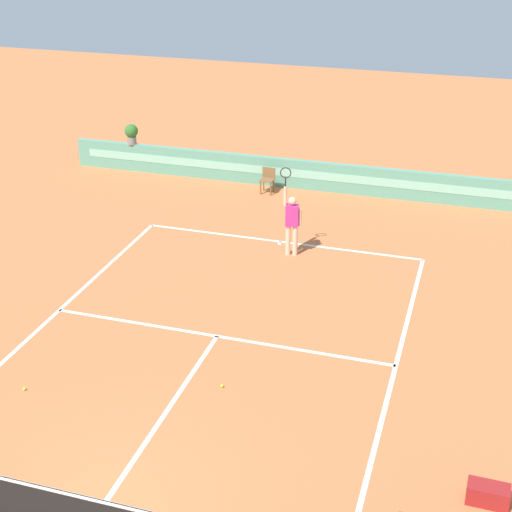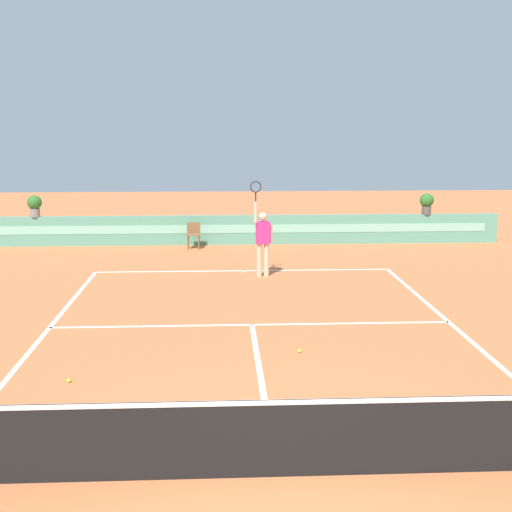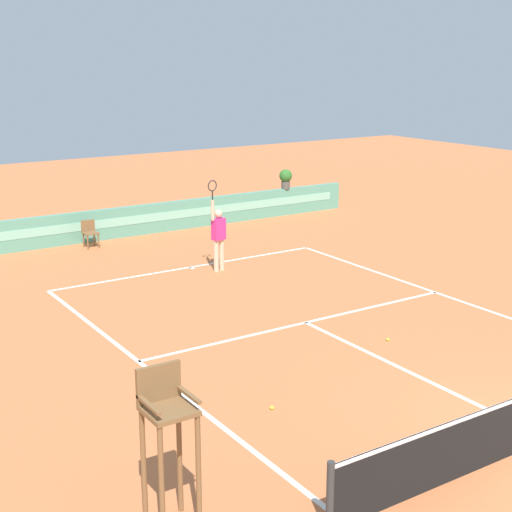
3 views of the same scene
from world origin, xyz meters
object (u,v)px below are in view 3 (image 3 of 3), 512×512
at_px(umpire_chair, 167,429).
at_px(tennis_ball_mid_court, 272,408).
at_px(ball_kid_chair, 90,232).
at_px(tennis_ball_near_baseline, 388,339).
at_px(potted_plant_far_right, 286,178).
at_px(tennis_player, 218,234).

height_order(umpire_chair, tennis_ball_mid_court, umpire_chair).
height_order(ball_kid_chair, tennis_ball_mid_court, ball_kid_chair).
height_order(tennis_ball_near_baseline, tennis_ball_mid_court, same).
relative_size(ball_kid_chair, tennis_ball_near_baseline, 12.50).
relative_size(umpire_chair, potted_plant_far_right, 2.96).
bearing_deg(potted_plant_far_right, umpire_chair, -129.60).
bearing_deg(tennis_ball_near_baseline, potted_plant_far_right, 64.20).
distance_m(ball_kid_chair, tennis_ball_near_baseline, 11.36).
distance_m(umpire_chair, potted_plant_far_right, 19.63).
relative_size(tennis_player, tennis_ball_mid_court, 38.01).
relative_size(tennis_ball_near_baseline, tennis_ball_mid_court, 1.00).
bearing_deg(tennis_player, umpire_chair, -123.44).
bearing_deg(umpire_chair, ball_kid_chair, 72.64).
bearing_deg(tennis_ball_near_baseline, ball_kid_chair, 101.63).
height_order(tennis_ball_mid_court, potted_plant_far_right, potted_plant_far_right).
relative_size(ball_kid_chair, tennis_ball_mid_court, 12.50).
distance_m(ball_kid_chair, potted_plant_far_right, 8.10).
distance_m(tennis_ball_near_baseline, tennis_ball_mid_court, 4.07).
bearing_deg(tennis_player, potted_plant_far_right, 41.23).
xyz_separation_m(ball_kid_chair, tennis_ball_mid_court, (-1.57, -12.42, -0.44)).
height_order(umpire_chair, potted_plant_far_right, umpire_chair).
distance_m(umpire_chair, ball_kid_chair, 15.11).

